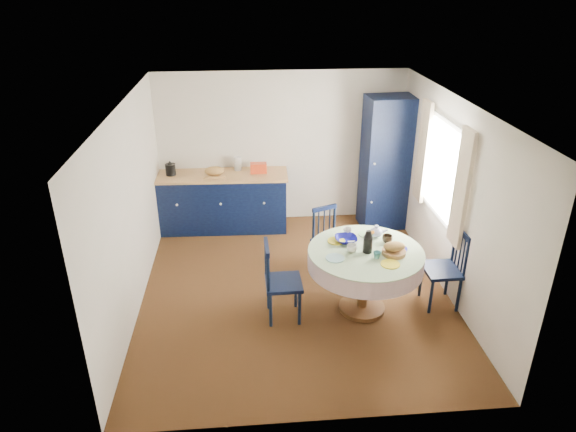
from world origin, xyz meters
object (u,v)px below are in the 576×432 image
object	(u,v)px
mug_c	(387,239)
cobalt_bowl	(346,239)
dining_table	(366,260)
mug_b	(377,255)
chair_left	(280,281)
mug_a	(352,248)
pantry_cabinet	(387,163)
chair_far	(329,240)
mug_d	(347,232)
kitchen_counter	(222,201)
chair_right	(446,268)

from	to	relation	value
mug_c	cobalt_bowl	distance (m)	0.51
dining_table	mug_b	bearing A→B (deg)	-67.28
chair_left	mug_a	world-z (taller)	chair_left
pantry_cabinet	dining_table	distance (m)	2.54
pantry_cabinet	chair_far	size ratio (longest dim) A/B	2.32
chair_left	mug_d	size ratio (longest dim) A/B	9.17
chair_left	mug_b	xyz separation A→B (m)	(1.12, -0.12, 0.37)
kitchen_counter	dining_table	bearing A→B (deg)	-51.73
chair_right	mug_b	size ratio (longest dim) A/B	11.65
kitchen_counter	mug_a	xyz separation A→B (m)	(1.62, -2.48, 0.40)
pantry_cabinet	mug_c	distance (m)	2.27
pantry_cabinet	cobalt_bowl	size ratio (longest dim) A/B	7.94
mug_a	mug_c	bearing A→B (deg)	21.85
kitchen_counter	mug_c	bearing A→B (deg)	-45.36
mug_a	kitchen_counter	bearing A→B (deg)	123.25
chair_far	mug_c	bearing A→B (deg)	-76.44
kitchen_counter	mug_a	size ratio (longest dim) A/B	17.72
pantry_cabinet	mug_c	xyz separation A→B (m)	(-0.56, -2.19, -0.19)
mug_a	chair_right	bearing A→B (deg)	2.58
chair_right	mug_d	size ratio (longest dim) A/B	9.38
chair_right	mug_a	size ratio (longest dim) A/B	8.55
dining_table	chair_far	distance (m)	1.06
chair_left	mug_a	size ratio (longest dim) A/B	8.36
chair_left	mug_c	size ratio (longest dim) A/B	8.01
dining_table	chair_right	world-z (taller)	dining_table
chair_right	mug_b	xyz separation A→B (m)	(-0.96, -0.23, 0.36)
dining_table	chair_right	distance (m)	1.05
dining_table	kitchen_counter	bearing A→B (deg)	126.30
dining_table	mug_c	size ratio (longest dim) A/B	10.98
dining_table	chair_far	bearing A→B (deg)	106.04
dining_table	cobalt_bowl	world-z (taller)	dining_table
pantry_cabinet	mug_b	distance (m)	2.68
dining_table	mug_b	world-z (taller)	dining_table
chair_left	mug_c	bearing A→B (deg)	-80.85
dining_table	mug_a	bearing A→B (deg)	-175.38
mug_a	mug_c	distance (m)	0.52
chair_left	mug_b	bearing A→B (deg)	-97.28
chair_far	mug_a	bearing A→B (deg)	-106.17
mug_d	kitchen_counter	bearing A→B (deg)	128.79
kitchen_counter	mug_c	distance (m)	3.13
pantry_cabinet	mug_b	xyz separation A→B (m)	(-0.77, -2.56, -0.20)
mug_c	cobalt_bowl	bearing A→B (deg)	172.95
chair_far	mug_b	bearing A→B (deg)	-94.80
mug_c	cobalt_bowl	xyz separation A→B (m)	(-0.50, 0.06, -0.02)
pantry_cabinet	chair_left	distance (m)	3.14
chair_left	chair_right	bearing A→B (deg)	-88.19
pantry_cabinet	mug_c	size ratio (longest dim) A/B	17.06
dining_table	chair_left	world-z (taller)	dining_table
chair_far	mug_b	size ratio (longest dim) A/B	10.48
kitchen_counter	cobalt_bowl	world-z (taller)	kitchen_counter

